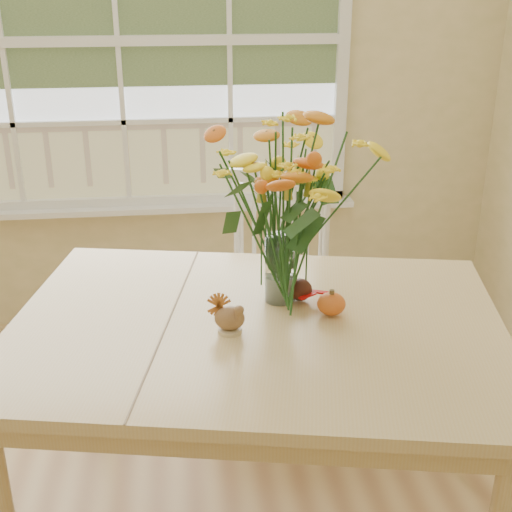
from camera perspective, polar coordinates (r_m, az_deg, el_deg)
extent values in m
cube|color=#D3C687|center=(3.63, -11.18, 14.10)|extent=(4.00, 0.02, 2.70)
cube|color=silver|center=(3.60, -11.45, 17.21)|extent=(2.20, 0.00, 1.60)
cube|color=white|center=(3.72, -10.48, 3.86)|extent=(2.42, 0.12, 0.03)
cube|color=tan|center=(2.20, 0.06, -5.97)|extent=(1.76, 1.40, 0.04)
cube|color=tan|center=(2.24, 0.06, -7.54)|extent=(1.62, 1.26, 0.10)
cylinder|color=tan|center=(2.94, -12.90, -8.01)|extent=(0.07, 0.07, 0.80)
cylinder|color=tan|center=(2.86, 15.03, -9.15)|extent=(0.07, 0.07, 0.80)
cube|color=white|center=(3.06, 0.63, -4.21)|extent=(0.64, 0.64, 0.05)
cube|color=white|center=(3.10, 2.03, 1.67)|extent=(0.43, 0.28, 0.54)
cylinder|color=white|center=(3.12, -3.84, -9.04)|extent=(0.04, 0.04, 0.47)
cylinder|color=white|center=(3.38, -1.07, -6.22)|extent=(0.04, 0.04, 0.47)
cylinder|color=white|center=(2.99, 2.52, -10.61)|extent=(0.04, 0.04, 0.47)
cylinder|color=white|center=(3.26, 4.84, -7.51)|extent=(0.04, 0.04, 0.47)
cylinder|color=white|center=(2.28, 2.00, -1.05)|extent=(0.10, 0.10, 0.23)
ellipsoid|color=#D14E18|center=(2.23, 6.29, -4.07)|extent=(0.09, 0.09, 0.07)
cylinder|color=#CCB78C|center=(2.13, -2.20, -6.19)|extent=(0.08, 0.08, 0.01)
ellipsoid|color=brown|center=(2.11, -2.22, -5.20)|extent=(0.10, 0.08, 0.08)
ellipsoid|color=#38160F|center=(2.31, 3.68, -2.90)|extent=(0.08, 0.08, 0.07)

